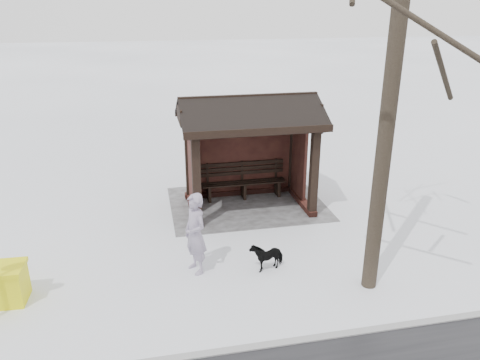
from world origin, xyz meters
name	(u,v)px	position (x,y,z in m)	size (l,w,h in m)	color
ground	(248,207)	(0.00, 0.00, 0.00)	(120.00, 120.00, 0.00)	white
kerb	(321,338)	(0.00, 5.50, 0.01)	(120.00, 0.15, 0.06)	gray
trampled_patch	(247,203)	(0.00, -0.20, 0.01)	(4.20, 3.20, 0.02)	gray
bus_shelter	(248,129)	(0.00, -0.16, 2.17)	(3.60, 2.40, 3.09)	#361913
pedestrian	(195,234)	(1.78, 2.97, 0.86)	(0.63, 0.41, 1.73)	#92879E
dog	(267,255)	(0.32, 3.15, 0.30)	(0.32, 0.71, 0.60)	black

